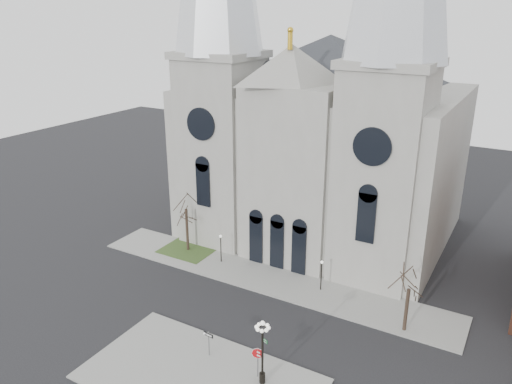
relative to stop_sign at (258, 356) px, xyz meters
The scene contains 13 objects.
ground 7.56m from the stop_sign, 158.68° to the left, with size 160.00×160.00×0.00m, color black.
sidewalk_near 4.86m from the stop_sign, 148.15° to the right, with size 18.00×10.00×0.14m, color gray.
sidewalk_far 15.36m from the stop_sign, 116.43° to the left, with size 40.00×6.00×0.14m, color gray.
grass_patch 23.12m from the stop_sign, 140.52° to the left, with size 6.00×5.00×0.18m, color #344F21.
cathedral 31.11m from the stop_sign, 104.90° to the left, with size 33.00×26.66×54.00m.
tree_left 23.32m from the stop_sign, 140.52° to the left, with size 3.20×3.20×7.50m.
tree_right 14.46m from the stop_sign, 54.81° to the left, with size 3.20×3.20×6.00m.
ped_lamp_left 19.07m from the stop_sign, 132.10° to the left, with size 0.32×0.32×3.26m.
ped_lamp_right 14.17m from the stop_sign, 93.18° to the left, with size 0.32×0.32×3.26m.
stop_sign is the anchor object (origin of this frame).
globe_lamp 1.71m from the stop_sign, 31.76° to the right, with size 1.52×1.52×5.44m.
one_way_sign 4.70m from the stop_sign, behind, with size 0.98×0.14×2.24m.
street_name_sign 2.32m from the stop_sign, 107.89° to the left, with size 0.61×0.27×2.01m.
Camera 1 is at (22.17, -29.66, 26.62)m, focal length 35.00 mm.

